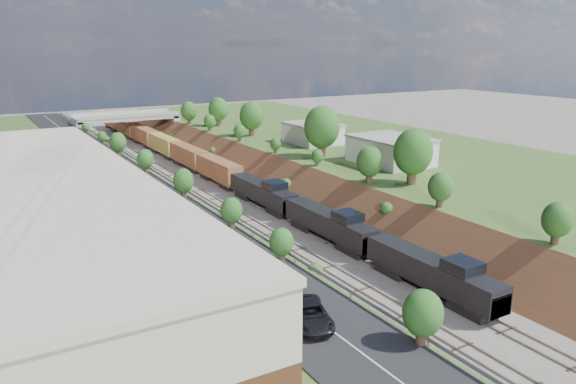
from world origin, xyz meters
name	(u,v)px	position (x,y,z in m)	size (l,w,h in m)	color
platform_right	(401,164)	(33.00, 60.00, 2.50)	(44.00, 180.00, 5.00)	#325222
embankment_left	(166,213)	(-11.00, 60.00, 0.00)	(7.07, 180.00, 7.07)	brown
embankment_right	(297,193)	(11.00, 60.00, 0.00)	(7.07, 180.00, 7.07)	brown
rail_left_track	(220,204)	(-2.60, 60.00, 0.09)	(1.58, 180.00, 0.18)	gray
rail_right_track	(251,199)	(2.60, 60.00, 0.09)	(1.58, 180.00, 0.18)	gray
road	(133,182)	(-15.50, 60.00, 5.05)	(8.00, 180.00, 0.10)	black
guardrail	(162,176)	(-11.40, 59.80, 5.55)	(0.10, 171.00, 0.70)	#99999E
commercial_building	(61,211)	(-28.00, 38.00, 8.51)	(14.30, 62.30, 7.00)	brown
overpass	(126,123)	(0.00, 122.00, 4.92)	(24.50, 8.30, 7.40)	gray
white_building_near	(391,151)	(23.50, 52.00, 7.00)	(9.00, 12.00, 4.00)	silver
white_building_far	(313,134)	(23.00, 74.00, 6.80)	(8.00, 10.00, 3.60)	silver
tree_right_large	(413,152)	(17.00, 40.00, 9.38)	(5.25, 5.25, 7.61)	#473323
tree_left_crest	(314,255)	(-11.80, 20.00, 7.04)	(2.45, 2.45, 3.55)	#473323
freight_train	(190,156)	(2.60, 86.25, 2.42)	(2.75, 140.82, 4.55)	black
suv	(310,314)	(-16.29, 13.60, 5.84)	(2.46, 5.35, 1.49)	black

